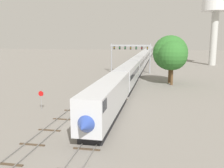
{
  "coord_description": "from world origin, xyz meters",
  "views": [
    {
      "loc": [
        8.5,
        -27.45,
        10.26
      ],
      "look_at": [
        1.0,
        12.0,
        3.0
      ],
      "focal_mm": 40.84,
      "sensor_mm": 36.0,
      "label": 1
    }
  ],
  "objects_px": {
    "signal_gantry": "(131,51)",
    "trackside_tree_left": "(170,53)",
    "stop_sign": "(41,98)",
    "trackside_tree_mid": "(173,56)",
    "water_tower": "(216,9)",
    "passenger_train": "(143,59)"
  },
  "relations": [
    {
      "from": "trackside_tree_mid",
      "to": "passenger_train",
      "type": "bearing_deg",
      "value": 103.38
    },
    {
      "from": "trackside_tree_mid",
      "to": "water_tower",
      "type": "bearing_deg",
      "value": 69.76
    },
    {
      "from": "signal_gantry",
      "to": "trackside_tree_left",
      "type": "xyz_separation_m",
      "value": [
        10.9,
        -16.05,
        0.54
      ]
    },
    {
      "from": "passenger_train",
      "to": "trackside_tree_left",
      "type": "relative_size",
      "value": 13.59
    },
    {
      "from": "signal_gantry",
      "to": "stop_sign",
      "type": "bearing_deg",
      "value": -100.28
    },
    {
      "from": "water_tower",
      "to": "stop_sign",
      "type": "height_order",
      "value": "water_tower"
    },
    {
      "from": "stop_sign",
      "to": "trackside_tree_mid",
      "type": "bearing_deg",
      "value": 51.87
    },
    {
      "from": "stop_sign",
      "to": "trackside_tree_left",
      "type": "bearing_deg",
      "value": 55.03
    },
    {
      "from": "trackside_tree_mid",
      "to": "stop_sign",
      "type": "bearing_deg",
      "value": -128.13
    },
    {
      "from": "stop_sign",
      "to": "signal_gantry",
      "type": "bearing_deg",
      "value": 79.72
    },
    {
      "from": "passenger_train",
      "to": "water_tower",
      "type": "xyz_separation_m",
      "value": [
        26.07,
        7.77,
        18.19
      ]
    },
    {
      "from": "stop_sign",
      "to": "passenger_train",
      "type": "bearing_deg",
      "value": 80.92
    },
    {
      "from": "signal_gantry",
      "to": "trackside_tree_mid",
      "type": "distance_m",
      "value": 21.61
    },
    {
      "from": "trackside_tree_left",
      "to": "trackside_tree_mid",
      "type": "bearing_deg",
      "value": -79.3
    },
    {
      "from": "stop_sign",
      "to": "trackside_tree_mid",
      "type": "xyz_separation_m",
      "value": [
        19.1,
        24.33,
        4.65
      ]
    },
    {
      "from": "passenger_train",
      "to": "signal_gantry",
      "type": "bearing_deg",
      "value": -96.46
    },
    {
      "from": "signal_gantry",
      "to": "stop_sign",
      "type": "xyz_separation_m",
      "value": [
        -7.75,
        -42.72,
        -4.54
      ]
    },
    {
      "from": "passenger_train",
      "to": "water_tower",
      "type": "distance_m",
      "value": 32.72
    },
    {
      "from": "passenger_train",
      "to": "water_tower",
      "type": "height_order",
      "value": "water_tower"
    },
    {
      "from": "water_tower",
      "to": "trackside_tree_left",
      "type": "xyz_separation_m",
      "value": [
        -17.41,
        -43.68,
        -13.84
      ]
    },
    {
      "from": "signal_gantry",
      "to": "water_tower",
      "type": "xyz_separation_m",
      "value": [
        28.32,
        27.63,
        14.39
      ]
    },
    {
      "from": "passenger_train",
      "to": "trackside_tree_left",
      "type": "height_order",
      "value": "trackside_tree_left"
    }
  ]
}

